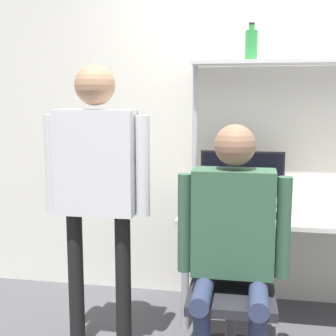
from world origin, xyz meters
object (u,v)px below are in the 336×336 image
Objects in this scene: person_standing at (97,172)px; monitor at (242,178)px; person_seated at (233,230)px; laptop at (242,203)px; bottle_green at (251,45)px; cell_phone at (277,216)px; office_chair at (231,319)px.

monitor is at bearing 41.86° from person_standing.
laptop is at bearing 86.83° from person_seated.
bottle_green reaches higher than monitor.
person_standing is at bearing 174.14° from person_seated.
person_standing is (-0.80, -0.53, 0.27)m from laptop.
bottle_green is at bearing 82.76° from laptop.
monitor reaches higher than cell_phone.
bottle_green is (0.03, 0.23, 1.03)m from laptop.
laptop is 1.26× the size of bottle_green.
laptop is 1.05m from bottle_green.
bottle_green is (0.06, 0.83, 1.03)m from person_seated.
office_chair is 3.69× the size of bottle_green.
person_seated is 0.82m from person_standing.
office_chair reaches higher than cell_phone.
person_seated is at bearing -94.28° from bottle_green.
person_standing reaches higher than office_chair.
person_seated is at bearing -5.86° from person_standing.
office_chair is at bearing -94.60° from bottle_green.
monitor is 0.34× the size of person_standing.
monitor is 1.85× the size of laptop.
laptop is 0.77m from office_chair.
bottle_green reaches higher than cell_phone.
bottle_green is (0.06, 0.79, 1.55)m from office_chair.
person_standing is (-0.77, 0.08, 0.27)m from person_seated.
office_chair is at bearing -91.84° from monitor.
office_chair is 1.10m from person_standing.
cell_phone is at bearing 63.81° from office_chair.
person_seated is (-0.02, -0.79, -0.15)m from monitor.
monitor is at bearing 88.34° from person_seated.
bottle_green is at bearing 85.72° from person_seated.
person_standing is 6.80× the size of bottle_green.
person_seated is 1.33m from bottle_green.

